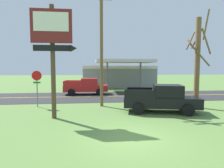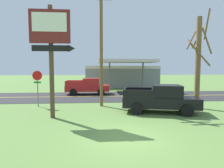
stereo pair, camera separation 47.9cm
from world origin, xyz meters
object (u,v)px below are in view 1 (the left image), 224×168
Objects in this scene: bare_tree at (198,60)px; pickup_black_parked_on_lawn at (162,99)px; stop_sign at (37,82)px; pickup_red_on_road at (86,87)px; utility_pole at (101,42)px; gas_station at (118,76)px; motel_sign at (53,41)px.

pickup_black_parked_on_lawn is at bearing -159.54° from bare_tree.
stop_sign is 8.27m from pickup_red_on_road.
utility_pole is at bearing 169.30° from bare_tree.
gas_station is at bearing 60.37° from pickup_red_on_road.
gas_station is (-3.66, 18.22, -1.82)m from bare_tree.
utility_pole is at bearing -78.92° from pickup_red_on_road.
utility_pole reaches higher than pickup_black_parked_on_lawn.
bare_tree is at bearing 11.86° from motel_sign.
gas_station reaches higher than stop_sign.
pickup_red_on_road is (-5.29, -9.30, -0.98)m from gas_station.
motel_sign is 0.70× the size of utility_pole.
pickup_black_parked_on_lawn is at bearing -60.94° from pickup_red_on_road.
pickup_black_parked_on_lawn is (9.38, -2.86, -1.06)m from stop_sign.
pickup_black_parked_on_lawn is (7.30, 0.99, -3.80)m from motel_sign.
gas_station is (9.03, 16.60, -0.08)m from stop_sign.
gas_station is at bearing 61.45° from stop_sign.
pickup_black_parked_on_lawn is at bearing 7.76° from motel_sign.
utility_pole is 1.92× the size of pickup_red_on_road.
pickup_red_on_road is (-1.47, 7.50, -4.33)m from utility_pole.
motel_sign is at bearing -172.24° from pickup_black_parked_on_lawn.
pickup_red_on_road is at bearing 101.08° from utility_pole.
utility_pole is 0.83× the size of gas_station.
stop_sign is 0.53× the size of pickup_black_parked_on_lawn.
bare_tree is at bearing -44.90° from pickup_red_on_road.
stop_sign is 6.15m from utility_pole.
motel_sign is 2.36× the size of stop_sign.
stop_sign is at bearing 172.72° from bare_tree.
bare_tree is at bearing -10.70° from utility_pole.
stop_sign is at bearing -118.55° from gas_station.
pickup_red_on_road is at bearing 135.10° from bare_tree.
stop_sign is 0.39× the size of bare_tree.
gas_station is 2.18× the size of pickup_black_parked_on_lawn.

